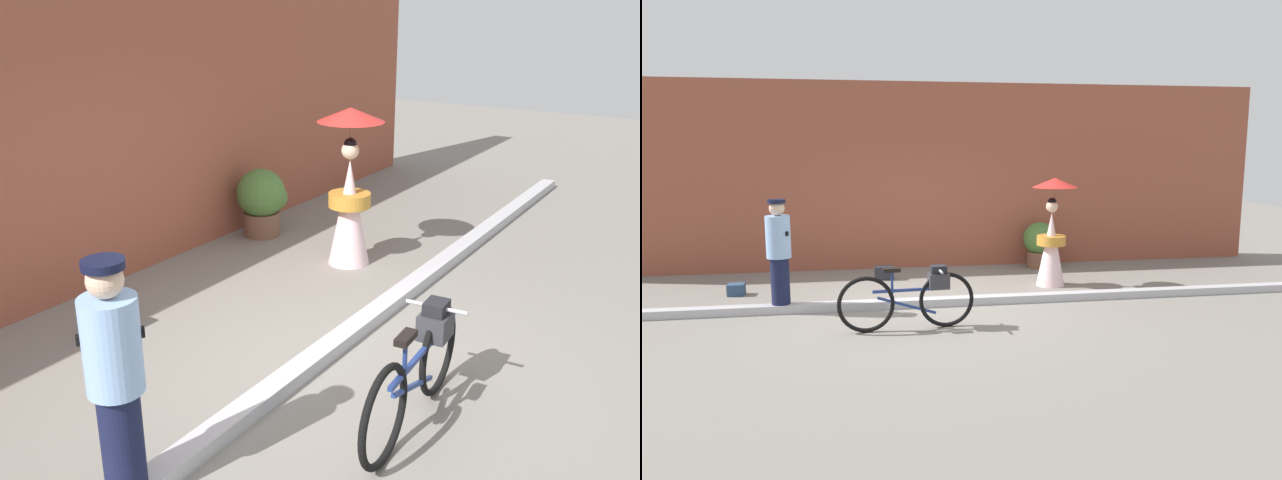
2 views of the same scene
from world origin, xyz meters
TOP-DOWN VIEW (x-y plane):
  - ground_plane at (0.00, 0.00)m, footprint 30.00×30.00m
  - building_wall at (0.00, 3.08)m, footprint 14.00×0.40m
  - sidewalk_curb at (0.00, 0.00)m, footprint 14.00×0.20m
  - bicycle_near_officer at (-0.31, -1.07)m, footprint 1.77×0.48m
  - person_officer at (-2.10, 0.05)m, footprint 0.34×0.34m
  - person_with_parasol at (2.21, 1.01)m, footprint 0.77×0.77m
  - potted_plant_by_door at (2.47, 2.47)m, footprint 0.65×0.64m
  - backpack_spare at (-0.57, 1.91)m, footprint 0.33×0.19m

SIDE VIEW (x-z plane):
  - ground_plane at x=0.00m, z-range 0.00..0.00m
  - sidewalk_curb at x=0.00m, z-range 0.00..0.12m
  - backpack_spare at x=-0.57m, z-range 0.01..0.24m
  - bicycle_near_officer at x=-0.31m, z-range 0.02..0.85m
  - potted_plant_by_door at x=2.47m, z-range 0.04..0.92m
  - person_officer at x=-2.10m, z-range 0.05..1.66m
  - person_with_parasol at x=2.21m, z-range -0.01..1.81m
  - building_wall at x=0.00m, z-range 0.00..3.54m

